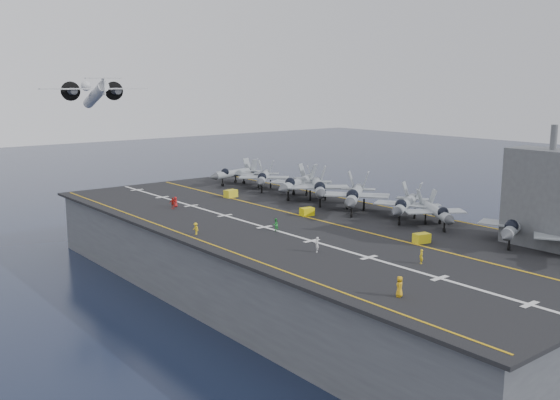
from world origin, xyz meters
TOP-DOWN VIEW (x-y plane):
  - ground at (0.00, 0.00)m, footprint 500.00×500.00m
  - hull at (0.00, 0.00)m, footprint 36.00×90.00m
  - flight_deck at (0.00, 0.00)m, footprint 38.00×92.00m
  - foul_line at (3.00, 0.00)m, footprint 0.35×90.00m
  - landing_centerline at (-6.00, 0.00)m, footprint 0.50×90.00m
  - deck_edge_port at (-17.00, 0.00)m, footprint 0.25×90.00m
  - deck_edge_stbd at (18.50, 0.00)m, footprint 0.25×90.00m
  - island_superstructure at (15.00, -30.00)m, footprint 5.00×10.00m
  - fighter_jet_1 at (13.35, -26.93)m, footprint 16.35×13.56m
  - fighter_jet_2 at (13.31, -14.61)m, footprint 14.27×15.42m
  - fighter_jet_3 at (13.21, -9.10)m, footprint 16.78×14.90m
  - fighter_jet_4 at (11.68, -0.19)m, footprint 19.16×18.34m
  - fighter_jet_5 at (12.61, 9.33)m, footprint 17.97×18.81m
  - fighter_jet_6 at (13.07, 15.50)m, footprint 18.02×16.01m
  - fighter_jet_7 at (13.12, 25.38)m, footprint 16.58×16.84m
  - fighter_jet_8 at (12.76, 34.43)m, footprint 15.10×11.83m
  - tow_cart_a at (4.26, -19.40)m, footprint 2.27×1.75m
  - tow_cart_b at (3.79, 2.15)m, footprint 2.16×1.54m
  - tow_cart_c at (3.54, 22.44)m, footprint 2.38×1.72m
  - crew_0 at (-13.66, -31.15)m, footprint 1.46×1.38m
  - crew_1 at (-9.10, -14.45)m, footprint 1.25×1.33m
  - crew_2 at (-6.17, -2.73)m, footprint 1.11×0.79m
  - crew_3 at (-15.80, 2.24)m, footprint 0.72×1.02m
  - crew_4 at (-9.67, 19.56)m, footprint 1.35×1.22m
  - crew_5 at (-8.48, 20.74)m, footprint 1.10×0.82m
  - crew_6 at (-3.26, -25.36)m, footprint 1.06×1.19m
  - transport_plane at (-5.68, 58.17)m, footprint 23.96×18.05m

SIDE VIEW (x-z plane):
  - ground at x=0.00m, z-range 0.00..0.00m
  - hull at x=0.00m, z-range 0.00..10.00m
  - flight_deck at x=0.00m, z-range 10.00..10.40m
  - foul_line at x=3.00m, z-range 10.41..10.43m
  - landing_centerline at x=-6.00m, z-range 10.41..10.43m
  - deck_edge_port at x=-17.00m, z-range 10.41..10.43m
  - deck_edge_stbd at x=18.50m, z-range 10.41..10.43m
  - tow_cart_a at x=4.26m, z-range 10.40..11.61m
  - tow_cart_b at x=3.79m, z-range 10.40..11.61m
  - tow_cart_c at x=3.54m, z-range 10.40..11.73m
  - crew_3 at x=-15.80m, z-range 10.40..12.03m
  - crew_6 at x=-3.26m, z-range 10.40..12.06m
  - crew_5 at x=-8.48m, z-range 10.40..12.09m
  - crew_2 at x=-6.17m, z-range 10.40..12.15m
  - crew_1 at x=-9.10m, z-range 10.40..12.25m
  - crew_4 at x=-9.67m, z-range 10.40..12.27m
  - crew_0 at x=-13.66m, z-range 10.40..12.42m
  - fighter_jet_2 at x=13.31m, z-range 10.40..14.86m
  - fighter_jet_8 at x=12.76m, z-range 10.40..15.04m
  - fighter_jet_1 at x=13.35m, z-range 10.40..15.26m
  - fighter_jet_3 at x=13.21m, z-range 10.40..15.27m
  - fighter_jet_7 at x=13.12m, z-range 10.40..15.33m
  - fighter_jet_6 at x=13.07m, z-range 10.40..15.63m
  - fighter_jet_5 at x=12.61m, z-range 10.40..15.85m
  - fighter_jet_4 at x=11.68m, z-range 10.40..15.96m
  - island_superstructure at x=15.00m, z-range 10.40..25.40m
  - transport_plane at x=-5.68m, z-range 25.32..30.52m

